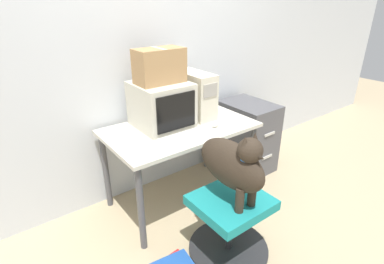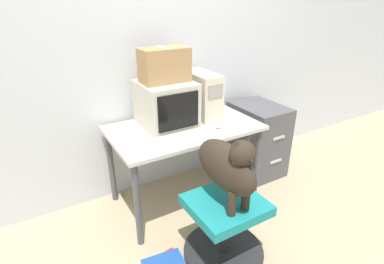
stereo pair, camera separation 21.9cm
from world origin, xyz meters
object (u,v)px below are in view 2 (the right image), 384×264
Objects in this scene: crt_monitor at (166,104)px; pc_tower at (201,95)px; keyboard at (189,136)px; cardboard_box at (165,65)px; dog at (228,166)px; office_chair at (225,228)px; filing_cabinet at (257,139)px.

pc_tower is at bearing 3.39° from crt_monitor.
keyboard is 0.59m from cardboard_box.
cardboard_box is at bearing -177.23° from pc_tower.
pc_tower is (0.36, 0.02, 0.02)m from crt_monitor.
pc_tower reaches higher than crt_monitor.
keyboard is at bearing -84.26° from crt_monitor.
dog is at bearing -91.65° from keyboard.
office_chair is 1.05× the size of dog.
keyboard is (-0.32, -0.34, -0.18)m from pc_tower.
pc_tower is 0.51m from keyboard.
filing_cabinet is at bearing -2.97° from cardboard_box.
office_chair is at bearing -90.00° from dog.
filing_cabinet is 1.92× the size of cardboard_box.
crt_monitor is at bearing -90.00° from cardboard_box.
cardboard_box is at bearing 95.68° from keyboard.
dog reaches higher than office_chair.
keyboard is 0.72m from office_chair.
cardboard_box is (-0.02, 0.84, 0.99)m from office_chair.
filing_cabinet is (0.98, 0.27, -0.38)m from keyboard.
crt_monitor is 1.02× the size of pc_tower.
dog is at bearing 90.00° from office_chair.
filing_cabinet is (0.65, -0.07, -0.56)m from pc_tower.
pc_tower is 0.93m from dog.
keyboard reaches higher than filing_cabinet.
crt_monitor is 1.15m from filing_cabinet.
dog is (-0.01, -0.51, -0.00)m from keyboard.
office_chair is at bearing -91.64° from keyboard.
pc_tower is at bearing 68.44° from office_chair.
dog reaches higher than keyboard.
pc_tower is 0.74× the size of office_chair.
pc_tower reaches higher than keyboard.
keyboard is at bearing -84.32° from cardboard_box.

